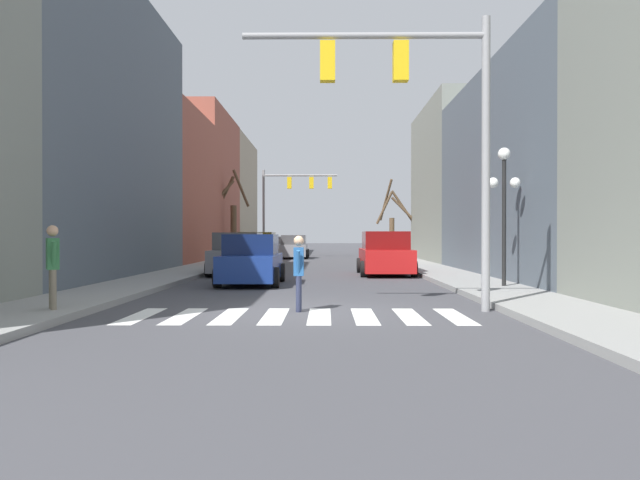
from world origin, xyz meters
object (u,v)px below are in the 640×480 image
car_parked_left_mid (238,255)px  street_tree_left_far (393,222)px  traffic_signal_near (418,102)px  car_parked_left_near (294,248)px  car_parked_left_far (281,247)px  pedestrian_waiting_at_curb (299,267)px  car_driving_away_lane (257,250)px  pedestrian_near_right_corner (53,260)px  car_parked_right_mid (385,255)px  street_lamp_right_corner (504,188)px  car_driving_toward_lane (251,261)px  street_tree_left_near (232,218)px  traffic_signal_far (290,193)px

car_parked_left_mid → street_tree_left_far: 19.19m
traffic_signal_near → car_parked_left_near: (-4.24, 30.78, -3.69)m
car_parked_left_far → pedestrian_waiting_at_curb: bearing=-175.3°
car_driving_away_lane → car_parked_left_far: (-0.01, 17.57, -0.11)m
car_parked_left_far → pedestrian_near_right_corner: (-1.81, -37.93, 0.41)m
traffic_signal_near → car_driving_away_lane: (-5.58, 19.41, -3.63)m
traffic_signal_near → car_parked_right_mid: bearing=87.8°
car_parked_right_mid → car_parked_left_mid: (-6.03, -0.08, -0.02)m
car_parked_right_mid → car_parked_left_near: car_parked_right_mid is taller
street_lamp_right_corner → pedestrian_near_right_corner: (-10.63, -5.87, -1.87)m
car_parked_right_mid → car_driving_toward_lane: 7.08m
traffic_signal_near → street_lamp_right_corner: traffic_signal_near is taller
car_parked_left_near → car_parked_left_mid: (-1.32, -18.52, 0.04)m
traffic_signal_near → street_tree_left_far: bearing=84.9°
pedestrian_waiting_at_curb → street_tree_left_near: size_ratio=0.27×
street_lamp_right_corner → car_parked_left_far: bearing=105.4°
traffic_signal_far → car_driving_toward_lane: (0.15, -25.02, -3.93)m
car_parked_left_far → street_tree_left_far: 11.23m
car_parked_right_mid → street_tree_left_near: street_tree_left_near is taller
street_tree_left_near → car_parked_right_mid: bearing=-62.4°
traffic_signal_near → street_tree_left_far: size_ratio=1.17×
car_parked_right_mid → pedestrian_near_right_corner: size_ratio=2.86×
street_tree_left_far → car_parked_left_far: bearing=137.8°
car_parked_left_mid → car_driving_away_lane: bearing=0.2°
car_parked_left_far → car_parked_left_mid: size_ratio=1.02×
street_lamp_right_corner → car_parked_left_far: (-8.82, 32.06, -2.29)m
car_driving_toward_lane → pedestrian_waiting_at_curb: car_driving_toward_lane is taller
car_parked_left_far → car_driving_toward_lane: 29.78m
pedestrian_near_right_corner → street_tree_left_near: size_ratio=0.28×
street_lamp_right_corner → pedestrian_waiting_at_curb: size_ratio=2.50×
traffic_signal_far → car_parked_left_far: traffic_signal_far is taller
street_lamp_right_corner → car_driving_toward_lane: 8.30m
car_driving_toward_lane → car_parked_right_mid: bearing=136.3°
car_parked_left_mid → pedestrian_waiting_at_curb: size_ratio=2.70×
car_driving_away_lane → street_tree_left_near: street_tree_left_near is taller
car_parked_left_far → car_parked_right_mid: bearing=-166.2°
traffic_signal_far → street_tree_left_far: (7.18, -2.71, -2.15)m
pedestrian_waiting_at_curb → pedestrian_near_right_corner: size_ratio=0.96×
street_lamp_right_corner → car_parked_left_near: size_ratio=0.96×
pedestrian_near_right_corner → car_parked_left_near: bearing=-34.7°
traffic_signal_far → car_parked_left_near: bearing=-77.3°
street_lamp_right_corner → car_driving_away_lane: size_ratio=0.85×
car_parked_left_mid → street_tree_left_far: bearing=-25.3°
car_parked_right_mid → car_parked_left_far: car_parked_right_mid is taller
car_driving_away_lane → street_tree_left_far: size_ratio=0.89×
car_driving_away_lane → car_parked_left_mid: 7.15m
car_parked_left_near → pedestrian_near_right_corner: 31.88m
traffic_signal_near → street_tree_left_near: bearing=106.0°
car_parked_left_far → pedestrian_near_right_corner: 37.97m
traffic_signal_near → traffic_signal_far: traffic_signal_far is taller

